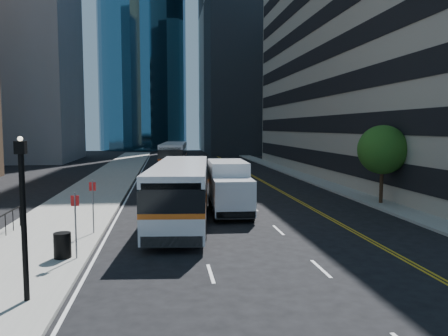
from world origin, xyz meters
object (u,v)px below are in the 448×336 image
Objects in this scene: street_tree at (382,150)px; box_truck at (229,186)px; lamp_post at (23,212)px; bus_front at (181,191)px; trash_can at (62,245)px; bus_rear at (174,155)px.

box_truck is at bearing -172.93° from street_tree.
bus_front is at bearing 65.26° from lamp_post.
lamp_post is at bearing -119.19° from box_truck.
box_truck is 6.66× the size of trash_can.
street_tree is 0.79× the size of box_truck.
box_truck is (7.72, 12.72, -1.12)m from lamp_post.
bus_front is at bearing 53.06° from trash_can.
bus_front reaches higher than box_truck.
lamp_post is at bearing -142.13° from street_tree.
street_tree is 0.40× the size of bus_rear.
bus_rear is (5.00, 40.74, -0.98)m from lamp_post.
lamp_post reaches higher than bus_front.
street_tree reaches higher than bus_rear.
box_truck is at bearing 58.76° from lamp_post.
trash_can is at bearing 89.04° from lamp_post.
bus_front is 1.95× the size of box_truck.
box_truck is (-10.28, -1.28, -2.03)m from street_tree.
trash_can is at bearing -121.26° from bus_front.
bus_rear is at bearing 115.93° from street_tree.
trash_can is (-4.93, -36.62, -1.12)m from bus_rear.
bus_rear is (-13.00, 26.74, -1.89)m from street_tree.
bus_front is 3.74m from box_truck.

